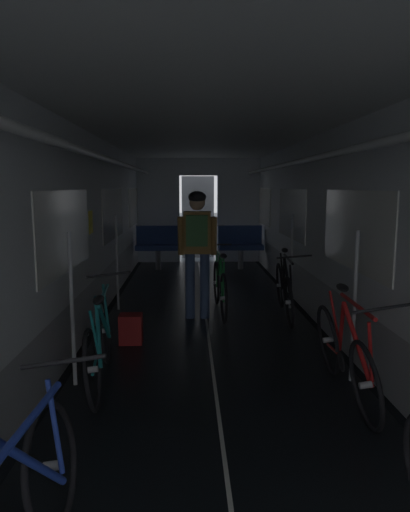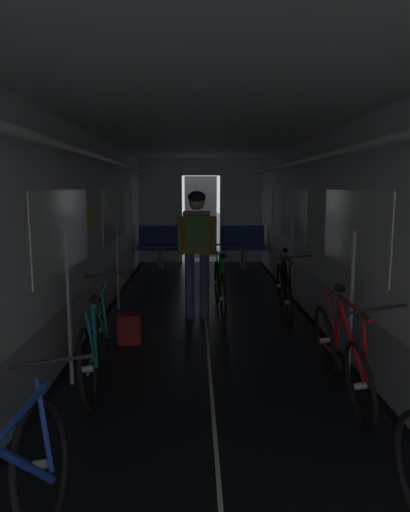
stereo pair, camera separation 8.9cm
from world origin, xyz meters
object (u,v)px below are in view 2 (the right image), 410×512
bench_seat_far_left (160,243)px  person_cyclist_aisle (197,241)px  bench_seat_far_right (243,243)px  bicycle_red (341,354)px  backpack_on_floor (129,329)px  bicycle_teal (96,342)px  bicycle_black (284,290)px  bicycle_green_in_aisle (220,287)px

bench_seat_far_left → person_cyclist_aisle: (0.79, -3.87, 0.50)m
bench_seat_far_right → bicycle_red: 6.29m
bicycle_red → backpack_on_floor: bicycle_red is taller
bench_seat_far_left → bench_seat_far_right: size_ratio=1.00×
bicycle_teal → bicycle_red: bearing=-9.0°
bicycle_black → bench_seat_far_right: bearing=92.8°
bench_seat_far_left → bicycle_red: 6.60m
bench_seat_far_right → person_cyclist_aisle: bearing=-104.7°
bench_seat_far_right → bench_seat_far_left: bearing=180.0°
bicycle_teal → backpack_on_floor: bearing=82.4°
bench_seat_far_left → bicycle_teal: bench_seat_far_left is taller
bench_seat_far_left → bicycle_green_in_aisle: size_ratio=0.58×
bicycle_teal → backpack_on_floor: (0.15, 1.08, -0.21)m
bicycle_black → backpack_on_floor: (-1.99, -1.04, -0.21)m
bicycle_teal → bicycle_green_in_aisle: bearing=61.9°
backpack_on_floor → bicycle_teal: bearing=-97.6°
bench_seat_far_right → person_cyclist_aisle: size_ratio=0.57×
backpack_on_floor → bicycle_green_in_aisle: bearing=48.6°
bench_seat_far_right → bicycle_red: (0.20, -6.29, -0.19)m
bicycle_teal → bicycle_black: size_ratio=1.00×
bicycle_red → bicycle_green_in_aisle: (-0.89, 2.68, 0.00)m
bench_seat_far_right → person_cyclist_aisle: 4.03m
bench_seat_far_right → bicycle_black: 3.83m
bicycle_black → bicycle_green_in_aisle: bicycle_black is taller
bicycle_green_in_aisle → bicycle_black: bearing=-13.9°
bench_seat_far_left → bicycle_red: (2.00, -6.29, -0.19)m
bicycle_red → backpack_on_floor: (-1.99, 1.43, -0.21)m
bench_seat_far_left → bicycle_teal: size_ratio=0.58×
bench_seat_far_left → bicycle_teal: bearing=-91.4°
bench_seat_far_right → bicycle_black: bearing=-87.2°
person_cyclist_aisle → bicycle_teal: bearing=-114.1°
person_cyclist_aisle → bicycle_green_in_aisle: size_ratio=1.02×
bicycle_red → bicycle_black: bicycle_red is taller
bench_seat_far_right → bicycle_red: size_ratio=0.58×
person_cyclist_aisle → bench_seat_far_right: bearing=75.3°
bicycle_black → backpack_on_floor: 2.25m
bicycle_teal → bench_seat_far_left: bearing=88.6°
bicycle_teal → bicycle_red: bicycle_red is taller
bicycle_teal → backpack_on_floor: bicycle_teal is taller
bicycle_teal → backpack_on_floor: size_ratio=4.98×
person_cyclist_aisle → backpack_on_floor: bearing=-128.2°
bicycle_green_in_aisle → bicycle_teal: bearing=-118.1°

